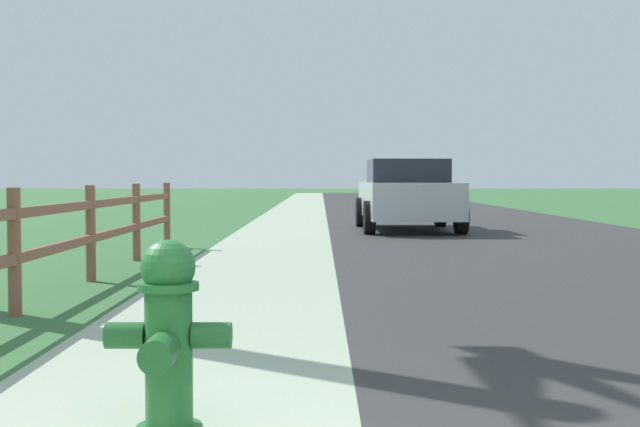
# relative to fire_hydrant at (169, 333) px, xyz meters

# --- Properties ---
(ground_plane) EXTENTS (120.00, 120.00, 0.00)m
(ground_plane) POSITION_rel_fire_hydrant_xyz_m (0.88, 23.32, -0.46)
(ground_plane) COLOR #386B39
(road_asphalt) EXTENTS (7.00, 66.00, 0.01)m
(road_asphalt) POSITION_rel_fire_hydrant_xyz_m (4.38, 25.32, -0.45)
(road_asphalt) COLOR #323232
(road_asphalt) RESTS_ON ground
(curb_concrete) EXTENTS (6.00, 66.00, 0.01)m
(curb_concrete) POSITION_rel_fire_hydrant_xyz_m (-2.12, 25.32, -0.45)
(curb_concrete) COLOR #A5B69B
(curb_concrete) RESTS_ON ground
(grass_verge) EXTENTS (5.00, 66.00, 0.00)m
(grass_verge) POSITION_rel_fire_hydrant_xyz_m (-3.62, 25.32, -0.45)
(grass_verge) COLOR #386B39
(grass_verge) RESTS_ON ground
(fire_hydrant) EXTENTS (0.57, 0.47, 0.88)m
(fire_hydrant) POSITION_rel_fire_hydrant_xyz_m (0.00, 0.00, 0.00)
(fire_hydrant) COLOR #287233
(fire_hydrant) RESTS_ON ground
(rail_fence) EXTENTS (0.11, 11.48, 1.07)m
(rail_fence) POSITION_rel_fire_hydrant_xyz_m (-1.85, 4.27, 0.17)
(rail_fence) COLOR brown
(rail_fence) RESTS_ON ground
(parked_suv_silver) EXTENTS (2.15, 4.28, 1.56)m
(parked_suv_silver) POSITION_rel_fire_hydrant_xyz_m (2.61, 14.45, 0.32)
(parked_suv_silver) COLOR #B7BABF
(parked_suv_silver) RESTS_ON ground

